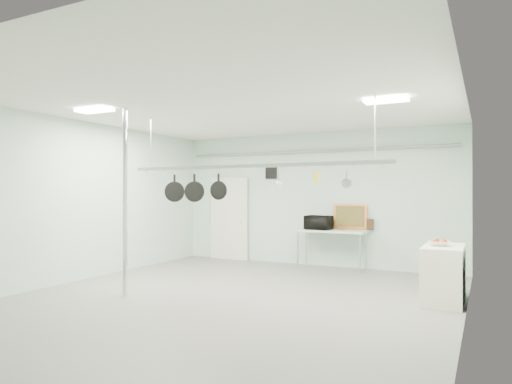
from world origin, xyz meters
The scene contains 25 objects.
floor centered at (0.00, 0.00, 0.00)m, with size 8.00×8.00×0.00m, color gray.
ceiling centered at (0.00, 0.00, 3.19)m, with size 7.00×8.00×0.02m, color silver.
back_wall centered at (0.00, 3.99, 1.60)m, with size 7.00×0.02×3.20m, color silver.
right_wall centered at (3.49, 0.00, 1.60)m, with size 0.02×8.00×3.20m, color silver.
door centered at (-2.30, 3.94, 1.05)m, with size 1.10×0.10×2.20m, color silver.
wall_vent centered at (-1.10, 3.97, 2.25)m, with size 0.30×0.04×0.30m, color black.
conduit_pipe centered at (0.00, 3.90, 2.75)m, with size 0.07×0.07×6.60m, color gray.
chrome_pole centered at (-1.70, -0.60, 1.60)m, with size 0.08×0.08×3.20m, color silver.
prep_table centered at (0.60, 3.60, 0.83)m, with size 1.60×0.70×0.91m.
side_cabinet centered at (3.15, 1.40, 0.45)m, with size 0.60×1.20×0.90m, color white.
pot_rack centered at (0.20, 0.30, 2.23)m, with size 4.80×0.06×1.00m.
light_panel_left centered at (-2.20, -0.80, 3.16)m, with size 0.65×0.30×0.05m, color white.
light_panel_right centered at (2.40, 0.60, 3.16)m, with size 0.65×0.30×0.05m, color white.
microwave centered at (0.33, 3.48, 1.06)m, with size 0.58×0.39×0.32m, color black.
coffee_canister centered at (0.56, 3.59, 1.00)m, with size 0.14×0.14×0.19m, color white.
painting_large centered at (0.95, 3.90, 1.20)m, with size 0.78×0.05×0.58m, color #BB6D32.
painting_small centered at (1.34, 3.90, 1.03)m, with size 0.30×0.04×0.25m, color #321F11.
fruit_bowl centered at (3.09, 1.35, 0.94)m, with size 0.33×0.33×0.08m, color silver.
skillet_left centered at (-1.35, 0.30, 1.84)m, with size 0.37×0.06×0.49m, color black, non-canonical shape.
skillet_mid centered at (-0.91, 0.30, 1.84)m, with size 0.37×0.06×0.50m, color black, non-canonical shape.
skillet_right centered at (-0.40, 0.30, 1.86)m, with size 0.33×0.06×0.46m, color black, non-canonical shape.
whisk centered at (0.75, 0.30, 1.94)m, with size 0.14×0.14×0.29m, color #B3B2B7, non-canonical shape.
grater centered at (1.39, 0.30, 1.99)m, with size 0.08×0.02×0.20m, color yellow, non-canonical shape.
saucepan centered at (1.87, 0.30, 1.95)m, with size 0.14×0.09×0.27m, color #A1A1A6, non-canonical shape.
fruit_cluster centered at (3.09, 1.35, 0.98)m, with size 0.24×0.24×0.09m, color #AE1910, non-canonical shape.
Camera 1 is at (3.77, -6.48, 1.75)m, focal length 32.00 mm.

